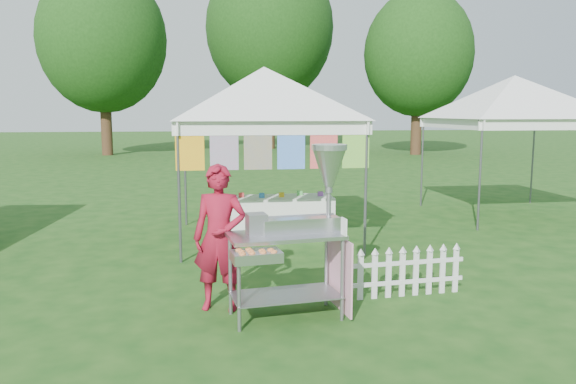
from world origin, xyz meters
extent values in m
plane|color=#174413|center=(0.00, 0.00, 0.00)|extent=(120.00, 120.00, 0.00)
cylinder|color=#59595E|center=(-1.42, 2.08, 1.05)|extent=(0.04, 0.04, 2.10)
cylinder|color=#59595E|center=(1.42, 2.08, 1.05)|extent=(0.04, 0.04, 2.10)
cylinder|color=#59595E|center=(-1.42, 4.92, 1.05)|extent=(0.04, 0.04, 2.10)
cylinder|color=#59595E|center=(1.42, 4.92, 1.05)|extent=(0.04, 0.04, 2.10)
cube|color=white|center=(0.00, 2.08, 2.00)|extent=(3.00, 0.03, 0.22)
cube|color=white|center=(0.00, 4.92, 2.00)|extent=(3.00, 0.03, 0.22)
pyramid|color=white|center=(0.00, 3.50, 3.00)|extent=(4.24, 4.24, 0.90)
cylinder|color=#59595E|center=(0.00, 2.08, 2.08)|extent=(3.00, 0.03, 0.03)
cube|color=orange|center=(-1.25, 2.08, 1.73)|extent=(0.42, 0.01, 0.70)
cube|color=#31BA9E|center=(-0.75, 2.08, 1.73)|extent=(0.42, 0.01, 0.70)
cube|color=#E9A90C|center=(-0.25, 2.08, 1.73)|extent=(0.42, 0.01, 0.70)
cube|color=blue|center=(0.25, 2.08, 1.73)|extent=(0.42, 0.01, 0.70)
cube|color=#C71867|center=(0.75, 2.08, 1.73)|extent=(0.42, 0.01, 0.70)
cube|color=#178F4B|center=(1.25, 2.08, 1.73)|extent=(0.42, 0.01, 0.70)
cylinder|color=#59595E|center=(4.08, 3.58, 1.05)|extent=(0.04, 0.04, 2.10)
cylinder|color=#59595E|center=(4.08, 6.42, 1.05)|extent=(0.04, 0.04, 2.10)
cylinder|color=#59595E|center=(6.92, 6.42, 1.05)|extent=(0.04, 0.04, 2.10)
cube|color=white|center=(5.50, 3.58, 2.00)|extent=(3.00, 0.03, 0.22)
cube|color=white|center=(5.50, 6.42, 2.00)|extent=(3.00, 0.03, 0.22)
pyramid|color=white|center=(5.50, 5.00, 3.00)|extent=(4.24, 4.24, 0.90)
cylinder|color=#59595E|center=(5.50, 3.58, 2.08)|extent=(3.00, 0.03, 0.03)
cylinder|color=#352313|center=(-6.00, 24.00, 1.98)|extent=(0.56, 0.56, 3.96)
ellipsoid|color=#215216|center=(-6.00, 24.00, 5.85)|extent=(6.40, 6.40, 7.36)
cylinder|color=#352313|center=(3.00, 28.00, 2.42)|extent=(0.56, 0.56, 4.84)
ellipsoid|color=#215216|center=(3.00, 28.00, 7.15)|extent=(7.60, 7.60, 8.74)
cylinder|color=#352313|center=(10.00, 22.00, 1.76)|extent=(0.56, 0.56, 3.52)
ellipsoid|color=#215216|center=(10.00, 22.00, 5.20)|extent=(5.60, 5.60, 6.44)
cylinder|color=gray|center=(-0.72, -0.72, 0.46)|extent=(0.05, 0.05, 0.92)
cylinder|color=gray|center=(0.39, -0.58, 0.46)|extent=(0.05, 0.05, 0.92)
cylinder|color=gray|center=(-0.79, -0.21, 0.46)|extent=(0.05, 0.05, 0.92)
cylinder|color=gray|center=(0.33, -0.07, 0.46)|extent=(0.05, 0.05, 0.92)
cube|color=gray|center=(-0.20, -0.40, 0.25)|extent=(1.23, 0.72, 0.02)
cube|color=#B7B7BC|center=(-0.20, -0.40, 0.92)|extent=(1.29, 0.76, 0.04)
cube|color=#B7B7BC|center=(-0.02, -0.32, 1.01)|extent=(0.89, 0.36, 0.15)
cube|color=gray|center=(-0.51, -0.38, 1.05)|extent=(0.23, 0.25, 0.22)
cylinder|color=gray|center=(0.30, -0.28, 1.38)|extent=(0.06, 0.06, 0.92)
cone|color=#B7B7BC|center=(0.30, -0.28, 1.63)|extent=(0.41, 0.41, 0.41)
cylinder|color=#B7B7BC|center=(0.30, -0.28, 1.85)|extent=(0.43, 0.43, 0.06)
cube|color=#B7B7BC|center=(-0.55, -0.83, 0.82)|extent=(0.52, 0.36, 0.10)
cube|color=pink|center=(0.42, -0.32, 0.46)|extent=(0.12, 0.76, 0.83)
cube|color=white|center=(0.39, -0.61, 1.04)|extent=(0.03, 0.14, 0.18)
imported|color=maroon|center=(-0.89, -0.02, 0.83)|extent=(0.68, 0.53, 1.66)
cube|color=silver|center=(0.59, 0.02, 0.28)|extent=(0.07, 0.03, 0.56)
cube|color=silver|center=(0.77, 0.04, 0.28)|extent=(0.07, 0.03, 0.56)
cube|color=silver|center=(0.95, 0.05, 0.28)|extent=(0.07, 0.03, 0.56)
cube|color=silver|center=(1.13, 0.07, 0.28)|extent=(0.07, 0.03, 0.56)
cube|color=silver|center=(1.31, 0.08, 0.28)|extent=(0.07, 0.03, 0.56)
cube|color=silver|center=(1.49, 0.10, 0.28)|extent=(0.07, 0.03, 0.56)
cube|color=silver|center=(1.67, 0.12, 0.28)|extent=(0.07, 0.03, 0.56)
cube|color=silver|center=(1.85, 0.13, 0.28)|extent=(0.07, 0.03, 0.56)
cube|color=silver|center=(2.02, 0.15, 0.28)|extent=(0.07, 0.03, 0.56)
cube|color=silver|center=(1.31, 0.08, 0.18)|extent=(1.62, 0.17, 0.05)
cube|color=silver|center=(1.31, 0.08, 0.42)|extent=(1.62, 0.17, 0.05)
cube|color=white|center=(0.29, 3.44, 0.38)|extent=(1.80, 0.70, 0.75)
camera|label=1|loc=(-1.05, -6.24, 2.24)|focal=35.00mm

